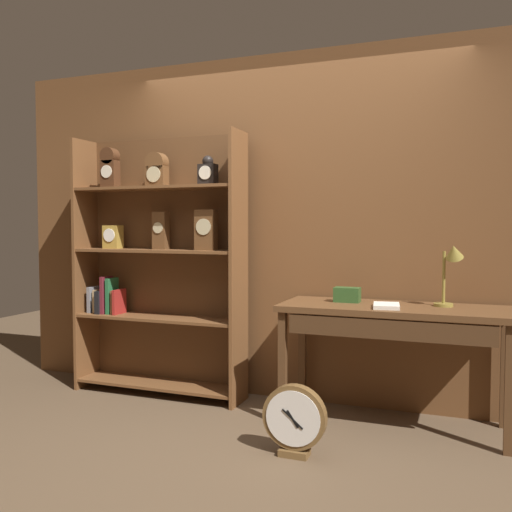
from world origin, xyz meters
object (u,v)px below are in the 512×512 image
(bookshelf, at_px, (158,262))
(workbench, at_px, (393,321))
(toolbox_small, at_px, (347,295))
(open_repair_manual, at_px, (386,306))
(desk_lamp, at_px, (451,265))
(round_clock_large, at_px, (294,420))

(bookshelf, distance_m, workbench, 1.85)
(bookshelf, xyz_separation_m, workbench, (1.82, -0.12, -0.33))
(toolbox_small, height_order, open_repair_manual, toolbox_small)
(bookshelf, height_order, open_repair_manual, bookshelf)
(desk_lamp, bearing_deg, workbench, -166.29)
(bookshelf, relative_size, open_repair_manual, 9.11)
(toolbox_small, bearing_deg, desk_lamp, -1.09)
(toolbox_small, bearing_deg, round_clock_large, -100.34)
(workbench, xyz_separation_m, open_repair_manual, (-0.03, -0.08, 0.11))
(open_repair_manual, bearing_deg, round_clock_large, -134.09)
(bookshelf, distance_m, desk_lamp, 2.16)
(open_repair_manual, xyz_separation_m, round_clock_large, (-0.43, -0.59, -0.60))
(toolbox_small, xyz_separation_m, open_repair_manual, (0.29, -0.17, -0.04))
(toolbox_small, bearing_deg, open_repair_manual, -31.01)
(workbench, distance_m, round_clock_large, 0.94)
(toolbox_small, distance_m, round_clock_large, 1.00)
(bookshelf, xyz_separation_m, desk_lamp, (2.16, -0.04, 0.03))
(bookshelf, bearing_deg, toolbox_small, -0.99)
(desk_lamp, xyz_separation_m, open_repair_manual, (-0.38, -0.16, -0.26))
(desk_lamp, height_order, toolbox_small, desk_lamp)
(bookshelf, height_order, desk_lamp, bookshelf)
(round_clock_large, bearing_deg, open_repair_manual, 54.05)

